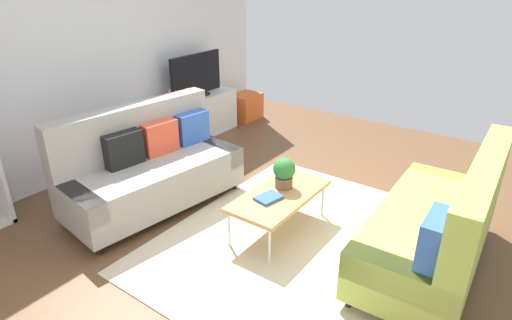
# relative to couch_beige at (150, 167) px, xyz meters

# --- Properties ---
(ground_plane) EXTENTS (7.68, 7.68, 0.00)m
(ground_plane) POSITION_rel_couch_beige_xyz_m (0.28, -1.42, -0.45)
(ground_plane) COLOR brown
(wall_far) EXTENTS (6.40, 0.12, 2.90)m
(wall_far) POSITION_rel_couch_beige_xyz_m (0.28, 1.38, 1.00)
(wall_far) COLOR silver
(wall_far) RESTS_ON ground_plane
(area_rug) EXTENTS (2.90, 2.20, 0.01)m
(area_rug) POSITION_rel_couch_beige_xyz_m (0.33, -1.62, -0.45)
(area_rug) COLOR beige
(area_rug) RESTS_ON ground_plane
(couch_beige) EXTENTS (2.00, 1.09, 1.10)m
(couch_beige) POSITION_rel_couch_beige_xyz_m (0.00, 0.00, 0.00)
(couch_beige) COLOR gray
(couch_beige) RESTS_ON ground_plane
(couch_green) EXTENTS (1.93, 0.90, 1.10)m
(couch_green) POSITION_rel_couch_beige_xyz_m (0.67, -2.84, -0.01)
(couch_green) COLOR #A3BC4C
(couch_green) RESTS_ON ground_plane
(coffee_table) EXTENTS (1.10, 0.56, 0.42)m
(coffee_table) POSITION_rel_couch_beige_xyz_m (0.38, -1.42, -0.06)
(coffee_table) COLOR #B7844C
(coffee_table) RESTS_ON ground_plane
(tv_console) EXTENTS (1.40, 0.44, 0.64)m
(tv_console) POSITION_rel_couch_beige_xyz_m (1.85, 1.04, -0.13)
(tv_console) COLOR silver
(tv_console) RESTS_ON ground_plane
(tv) EXTENTS (1.00, 0.20, 0.64)m
(tv) POSITION_rel_couch_beige_xyz_m (1.85, 1.02, 0.50)
(tv) COLOR black
(tv) RESTS_ON tv_console
(storage_trunk) EXTENTS (0.52, 0.40, 0.44)m
(storage_trunk) POSITION_rel_couch_beige_xyz_m (2.95, 0.94, -0.23)
(storage_trunk) COLOR orange
(storage_trunk) RESTS_ON ground_plane
(potted_plant) EXTENTS (0.22, 0.22, 0.32)m
(potted_plant) POSITION_rel_couch_beige_xyz_m (0.52, -1.38, 0.14)
(potted_plant) COLOR brown
(potted_plant) RESTS_ON coffee_table
(table_book_0) EXTENTS (0.27, 0.23, 0.03)m
(table_book_0) POSITION_rel_couch_beige_xyz_m (0.23, -1.40, -0.02)
(table_book_0) COLOR #3359B2
(table_book_0) RESTS_ON coffee_table
(vase_0) EXTENTS (0.09, 0.09, 0.18)m
(vase_0) POSITION_rel_couch_beige_xyz_m (1.27, 1.09, 0.28)
(vase_0) COLOR #B24C4C
(vase_0) RESTS_ON tv_console
(vase_1) EXTENTS (0.12, 0.12, 0.20)m
(vase_1) POSITION_rel_couch_beige_xyz_m (1.43, 1.09, 0.29)
(vase_1) COLOR silver
(vase_1) RESTS_ON tv_console
(bottle_0) EXTENTS (0.06, 0.06, 0.19)m
(bottle_0) POSITION_rel_couch_beige_xyz_m (1.61, 1.00, 0.28)
(bottle_0) COLOR silver
(bottle_0) RESTS_ON tv_console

